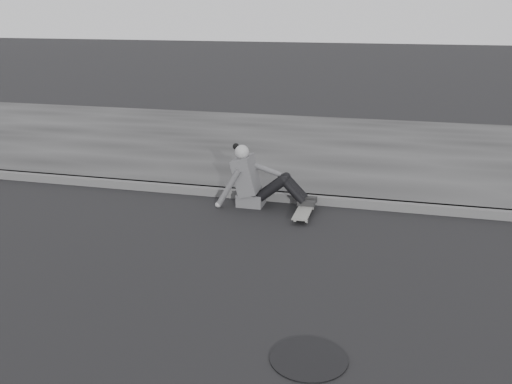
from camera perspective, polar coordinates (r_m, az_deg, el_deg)
ground at (r=5.84m, az=1.01°, el=-9.19°), size 80.00×80.00×0.00m
curb at (r=8.15m, az=5.19°, el=-0.68°), size 24.00×0.16×0.12m
sidewalk at (r=11.03m, az=7.73°, el=4.22°), size 24.00×6.00×0.12m
manhole at (r=4.74m, az=5.29°, el=-16.25°), size 0.63×0.63×0.01m
skateboard at (r=7.65m, az=4.84°, el=-1.87°), size 0.20×0.78×0.09m
seated_woman at (r=7.93m, az=-0.05°, el=1.12°), size 1.38×0.46×0.88m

